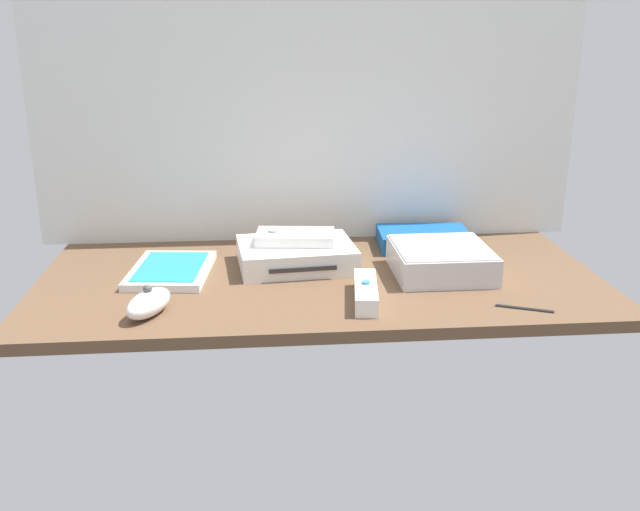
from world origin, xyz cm
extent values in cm
cube|color=brown|center=(0.00, 0.00, -1.00)|extent=(100.00, 48.00, 2.00)
cube|color=silver|center=(0.00, 24.60, 32.00)|extent=(110.00, 1.20, 64.00)
cube|color=white|center=(-3.93, 6.22, 2.20)|extent=(22.44, 17.95, 4.40)
cube|color=#2D2D2D|center=(-3.14, -1.94, 2.20)|extent=(12.00, 1.75, 0.80)
cube|color=silver|center=(21.88, -0.51, 2.50)|extent=(17.08, 17.08, 5.00)
cube|color=silver|center=(21.88, -0.51, 5.15)|extent=(16.40, 16.40, 0.30)
cube|color=white|center=(-26.75, 3.75, 0.70)|extent=(15.44, 20.27, 1.40)
cube|color=#2384CC|center=(-26.75, 3.75, 1.48)|extent=(12.74, 17.38, 0.16)
cube|color=#145193|center=(22.46, 15.84, 1.70)|extent=(18.59, 12.91, 3.40)
cube|color=#19D833|center=(22.14, 9.64, 1.70)|extent=(8.01, 0.81, 0.60)
cube|color=white|center=(6.42, -12.15, 1.50)|extent=(5.39, 15.13, 3.00)
cylinder|color=#387FDB|center=(6.42, -12.15, 3.20)|extent=(1.40, 1.40, 0.40)
ellipsoid|color=white|center=(-27.99, -15.14, 2.00)|extent=(8.33, 10.92, 4.00)
sphere|color=#4C4C4C|center=(-27.99, -15.14, 4.40)|extent=(1.40, 1.40, 1.40)
cube|color=white|center=(-3.99, 7.04, 5.40)|extent=(15.21, 9.58, 2.00)
cylinder|color=#99999E|center=(-7.96, 7.49, 6.60)|extent=(2.21, 2.21, 0.40)
cylinder|color=black|center=(31.05, -18.00, 0.35)|extent=(8.54, 4.21, 0.70)
camera|label=1|loc=(-10.46, -117.90, 43.04)|focal=39.43mm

